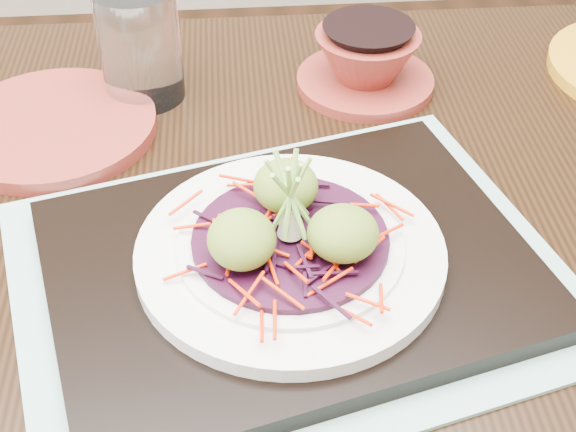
{
  "coord_description": "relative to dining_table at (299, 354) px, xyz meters",
  "views": [
    {
      "loc": [
        0.03,
        -0.51,
        1.22
      ],
      "look_at": [
        0.07,
        -0.06,
        0.84
      ],
      "focal_mm": 50.0,
      "sensor_mm": 36.0,
      "label": 1
    }
  ],
  "objects": [
    {
      "name": "water_glass",
      "position": [
        -0.13,
        0.26,
        0.16
      ],
      "size": [
        0.08,
        0.08,
        0.11
      ],
      "primitive_type": "cylinder",
      "rotation": [
        0.0,
        0.0,
        0.08
      ],
      "color": "white",
      "rests_on": "dining_table"
    },
    {
      "name": "guacamole_scoops",
      "position": [
        -0.01,
        -0.01,
        0.16
      ],
      "size": [
        0.13,
        0.11,
        0.04
      ],
      "color": "olive",
      "rests_on": "cabbage_bed"
    },
    {
      "name": "cabbage_bed",
      "position": [
        -0.01,
        -0.01,
        0.14
      ],
      "size": [
        0.14,
        0.14,
        0.01
      ],
      "primitive_type": "cylinder",
      "color": "black",
      "rests_on": "white_plate"
    },
    {
      "name": "serving_tray",
      "position": [
        -0.01,
        -0.01,
        0.12
      ],
      "size": [
        0.41,
        0.35,
        0.02
      ],
      "primitive_type": "cube",
      "rotation": [
        0.0,
        0.0,
        0.26
      ],
      "color": "black",
      "rests_on": "placemat"
    },
    {
      "name": "carrot_julienne",
      "position": [
        -0.01,
        -0.01,
        0.15
      ],
      "size": [
        0.18,
        0.18,
        0.01
      ],
      "primitive_type": null,
      "color": "red",
      "rests_on": "cabbage_bed"
    },
    {
      "name": "scallion_garnish",
      "position": [
        -0.01,
        -0.01,
        0.18
      ],
      "size": [
        0.05,
        0.05,
        0.08
      ],
      "primitive_type": null,
      "color": "#7DB247",
      "rests_on": "cabbage_bed"
    },
    {
      "name": "placemat",
      "position": [
        -0.01,
        -0.01,
        0.11
      ],
      "size": [
        0.47,
        0.41,
        0.0
      ],
      "primitive_type": "cube",
      "rotation": [
        0.0,
        0.0,
        0.26
      ],
      "color": "#82A8A1",
      "rests_on": "dining_table"
    },
    {
      "name": "terracotta_side_plate",
      "position": [
        -0.21,
        0.2,
        0.11
      ],
      "size": [
        0.22,
        0.22,
        0.01
      ],
      "primitive_type": "cylinder",
      "rotation": [
        0.0,
        0.0,
        -0.13
      ],
      "color": "maroon",
      "rests_on": "dining_table"
    },
    {
      "name": "terracotta_bowl_set",
      "position": [
        0.09,
        0.26,
        0.13
      ],
      "size": [
        0.14,
        0.14,
        0.06
      ],
      "rotation": [
        0.0,
        0.0,
        -0.03
      ],
      "color": "maroon",
      "rests_on": "dining_table"
    },
    {
      "name": "dining_table",
      "position": [
        0.0,
        0.0,
        0.0
      ],
      "size": [
        1.27,
        0.85,
        0.79
      ],
      "rotation": [
        0.0,
        0.0,
        -0.01
      ],
      "color": "black",
      "rests_on": "ground"
    },
    {
      "name": "white_plate",
      "position": [
        -0.01,
        -0.01,
        0.13
      ],
      "size": [
        0.23,
        0.23,
        0.02
      ],
      "color": "silver",
      "rests_on": "serving_tray"
    }
  ]
}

